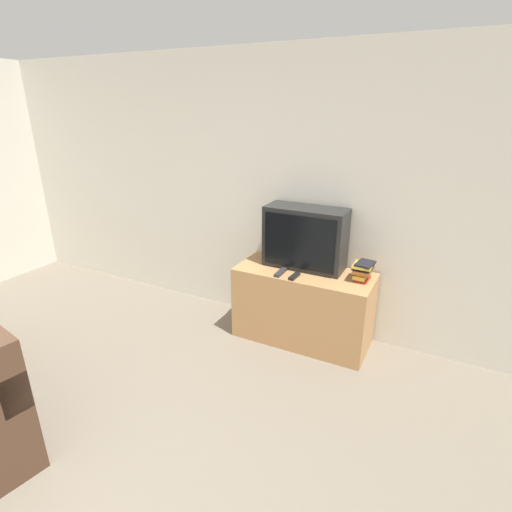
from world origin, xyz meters
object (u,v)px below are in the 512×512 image
object	(u,v)px
book_stack	(363,270)
remote_secondary	(281,272)
remote_on_stand	(294,276)
tv_stand	(303,306)
television	(305,238)

from	to	relation	value
book_stack	remote_secondary	world-z (taller)	book_stack
remote_on_stand	remote_secondary	size ratio (longest dim) A/B	0.80
tv_stand	television	size ratio (longest dim) A/B	1.70
book_stack	remote_secondary	bearing A→B (deg)	-164.31
remote_on_stand	remote_secondary	distance (m)	0.14
television	remote_secondary	size ratio (longest dim) A/B	3.76
tv_stand	remote_secondary	distance (m)	0.43
book_stack	remote_secondary	size ratio (longest dim) A/B	1.14
book_stack	remote_on_stand	size ratio (longest dim) A/B	1.44
remote_secondary	tv_stand	bearing A→B (deg)	40.30
tv_stand	remote_secondary	bearing A→B (deg)	-139.70
tv_stand	book_stack	bearing A→B (deg)	5.09
remote_on_stand	tv_stand	bearing A→B (deg)	80.11
remote_on_stand	television	bearing A→B (deg)	93.77
remote_secondary	television	bearing A→B (deg)	64.03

